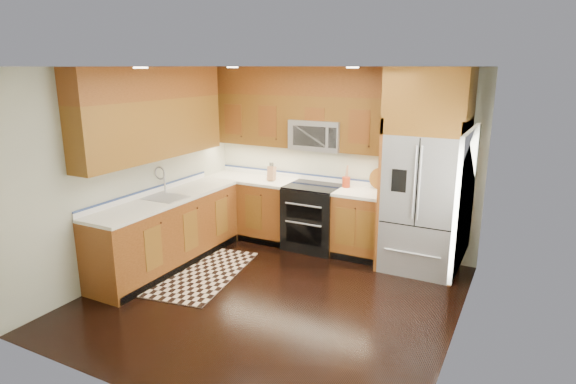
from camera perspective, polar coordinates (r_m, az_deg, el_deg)
The scene contains 16 objects.
ground at distance 5.72m, azimuth -1.88°, elevation -12.40°, with size 4.00×4.00×0.00m, color black.
wall_back at distance 7.02m, azimuth 6.07°, elevation 3.92°, with size 4.00×0.02×2.60m, color beige.
wall_left at distance 6.46m, azimuth -17.66°, elevation 2.35°, with size 0.02×4.00×2.60m, color beige.
wall_right at distance 4.64m, azimuth 20.05°, elevation -2.55°, with size 0.02×4.00×2.60m, color beige.
window at distance 4.81m, azimuth 20.22°, elevation -0.74°, with size 0.04×1.10×1.30m.
base_cabinets at distance 6.86m, azimuth -7.22°, elevation -3.72°, with size 2.85×3.00×0.90m.
countertop at distance 6.74m, azimuth -5.80°, elevation 0.16°, with size 2.86×3.01×0.04m.
upper_cabinets at distance 6.65m, azimuth -6.15°, elevation 9.62°, with size 2.85×3.00×1.15m.
range at distance 7.02m, azimuth 2.99°, elevation -3.01°, with size 0.76×0.67×0.95m.
microwave at distance 6.88m, azimuth 3.57°, elevation 6.79°, with size 0.76×0.40×0.42m.
refrigerator at distance 6.31m, azimuth 15.85°, elevation 2.25°, with size 0.98×0.75×2.60m.
sink_faucet at distance 6.50m, azimuth -14.40°, elevation -0.11°, with size 0.54×0.44×0.37m.
rug at distance 6.45m, azimuth -10.63°, elevation -9.32°, with size 1.01×1.68×0.01m, color black.
knife_block at distance 7.20m, azimuth -1.96°, elevation 2.25°, with size 0.12×0.15×0.27m.
utensil_crock at distance 6.84m, azimuth 6.91°, elevation 1.45°, with size 0.12×0.12×0.32m.
cutting_board at distance 6.84m, azimuth 10.81°, elevation 0.44°, with size 0.30×0.30×0.02m, color brown.
Camera 1 is at (2.51, -4.43, 2.61)m, focal length 30.00 mm.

